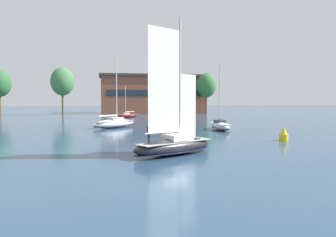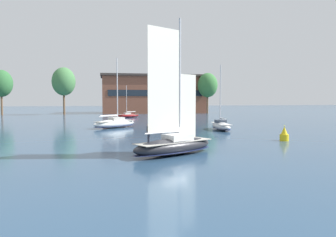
# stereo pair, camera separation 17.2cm
# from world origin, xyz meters

# --- Properties ---
(ground_plane) EXTENTS (400.00, 400.00, 0.00)m
(ground_plane) POSITION_xyz_m (0.00, 0.00, 0.00)
(ground_plane) COLOR #2D4C6B
(waterfront_building) EXTENTS (36.73, 18.56, 13.48)m
(waterfront_building) POSITION_xyz_m (10.35, 88.36, 6.78)
(waterfront_building) COLOR brown
(waterfront_building) RESTS_ON ground
(tree_shore_left) EXTENTS (6.80, 6.80, 13.99)m
(tree_shore_left) POSITION_xyz_m (-37.83, 79.00, 9.79)
(tree_shore_left) COLOR brown
(tree_shore_left) RESTS_ON ground
(tree_shore_center) EXTENTS (7.30, 7.30, 15.02)m
(tree_shore_center) POSITION_xyz_m (-19.35, 78.83, 10.51)
(tree_shore_center) COLOR brown
(tree_shore_center) RESTS_ON ground
(tree_shore_right) EXTENTS (6.69, 6.69, 13.77)m
(tree_shore_right) POSITION_xyz_m (27.52, 76.76, 9.64)
(tree_shore_right) COLOR brown
(tree_shore_right) RESTS_ON ground
(sailboat_main) EXTENTS (9.25, 6.83, 12.64)m
(sailboat_main) POSITION_xyz_m (0.01, 0.01, 1.01)
(sailboat_main) COLOR #232328
(sailboat_main) RESTS_ON ground
(sailboat_moored_near_marina) EXTENTS (8.64, 7.50, 12.35)m
(sailboat_moored_near_marina) POSITION_xyz_m (-4.74, 29.05, 0.84)
(sailboat_moored_near_marina) COLOR white
(sailboat_moored_near_marina) RESTS_ON ground
(sailboat_moored_mid_channel) EXTENTS (6.52, 4.07, 8.71)m
(sailboat_moored_mid_channel) POSITION_xyz_m (-0.30, 60.00, 0.59)
(sailboat_moored_mid_channel) COLOR maroon
(sailboat_moored_mid_channel) RESTS_ON ground
(sailboat_moored_far_slip) EXTENTS (2.75, 8.01, 10.83)m
(sailboat_moored_far_slip) POSITION_xyz_m (12.50, 21.83, 0.74)
(sailboat_moored_far_slip) COLOR silver
(sailboat_moored_far_slip) RESTS_ON ground
(channel_buoy) EXTENTS (1.08, 1.08, 1.95)m
(channel_buoy) POSITION_xyz_m (15.34, 7.11, 0.77)
(channel_buoy) COLOR yellow
(channel_buoy) RESTS_ON ground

